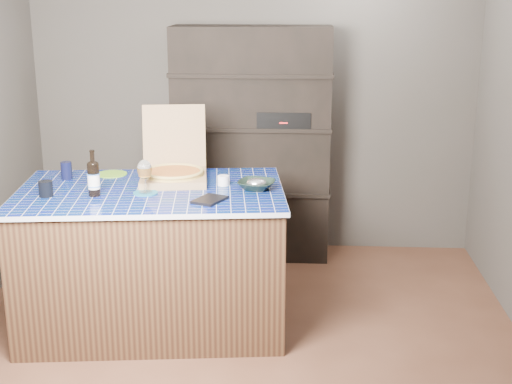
# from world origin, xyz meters

# --- Properties ---
(room) EXTENTS (3.50, 3.50, 3.50)m
(room) POSITION_xyz_m (0.00, 0.00, 1.25)
(room) COLOR brown
(room) RESTS_ON ground
(shelving_unit) EXTENTS (1.20, 0.41, 1.80)m
(shelving_unit) POSITION_xyz_m (0.00, 1.53, 0.90)
(shelving_unit) COLOR black
(shelving_unit) RESTS_ON floor
(kitchen_island) EXTENTS (1.72, 1.19, 0.89)m
(kitchen_island) POSITION_xyz_m (-0.54, 0.26, 0.44)
(kitchen_island) COLOR #4F361F
(kitchen_island) RESTS_ON floor
(pizza_box) EXTENTS (0.47, 0.55, 0.45)m
(pizza_box) POSITION_xyz_m (-0.43, 0.47, 0.95)
(pizza_box) COLOR #9A744F
(pizza_box) RESTS_ON kitchen_island
(mead_bottle) EXTENTS (0.07, 0.07, 0.28)m
(mead_bottle) POSITION_xyz_m (-0.84, 0.10, 0.99)
(mead_bottle) COLOR black
(mead_bottle) RESTS_ON kitchen_island
(teal_trivet) EXTENTS (0.15, 0.15, 0.01)m
(teal_trivet) POSITION_xyz_m (-0.55, 0.17, 0.89)
(teal_trivet) COLOR #175F7B
(teal_trivet) RESTS_ON kitchen_island
(wine_glass) EXTENTS (0.09, 0.09, 0.20)m
(wine_glass) POSITION_xyz_m (-0.55, 0.17, 1.03)
(wine_glass) COLOR white
(wine_glass) RESTS_ON teal_trivet
(tumbler) EXTENTS (0.08, 0.08, 0.09)m
(tumbler) POSITION_xyz_m (-1.12, 0.07, 0.93)
(tumbler) COLOR black
(tumbler) RESTS_ON kitchen_island
(dvd_case) EXTENTS (0.21, 0.24, 0.02)m
(dvd_case) POSITION_xyz_m (-0.14, 0.03, 0.89)
(dvd_case) COLOR black
(dvd_case) RESTS_ON kitchen_island
(bowl) EXTENTS (0.27, 0.27, 0.05)m
(bowl) POSITION_xyz_m (0.11, 0.30, 0.91)
(bowl) COLOR black
(bowl) RESTS_ON kitchen_island
(foil_contents) EXTENTS (0.12, 0.10, 0.06)m
(foil_contents) POSITION_xyz_m (0.11, 0.30, 0.93)
(foil_contents) COLOR silver
(foil_contents) RESTS_ON bowl
(white_jar) EXTENTS (0.07, 0.07, 0.06)m
(white_jar) POSITION_xyz_m (-0.10, 0.38, 0.92)
(white_jar) COLOR white
(white_jar) RESTS_ON kitchen_island
(navy_cup) EXTENTS (0.07, 0.07, 0.11)m
(navy_cup) POSITION_xyz_m (-1.12, 0.48, 0.94)
(navy_cup) COLOR black
(navy_cup) RESTS_ON kitchen_island
(green_trivet) EXTENTS (0.20, 0.20, 0.01)m
(green_trivet) POSITION_xyz_m (-0.87, 0.60, 0.89)
(green_trivet) COLOR #68AA24
(green_trivet) RESTS_ON kitchen_island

